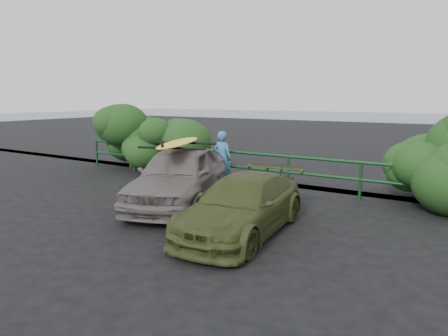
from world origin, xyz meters
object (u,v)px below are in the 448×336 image
Objects in this scene: guardrail at (257,170)px; olive_vehicle at (243,205)px; man at (223,159)px; sedan at (179,176)px; surfboard at (179,143)px.

guardrail is 3.65× the size of olive_vehicle.
man is (-0.98, -0.37, 0.31)m from guardrail.
guardrail is 4.12m from olive_vehicle.
sedan is 1.12× the size of olive_vehicle.
surfboard is at bearing -104.40° from guardrail.
sedan reaches higher than guardrail.
sedan reaches higher than olive_vehicle.
man reaches higher than surfboard.
olive_vehicle is at bearing 129.58° from man.
sedan is at bearing -19.98° from surfboard.
man reaches higher than guardrail.
olive_vehicle is 2.74m from surfboard.
guardrail is 1.09m from man.
sedan is 2.56m from olive_vehicle.
man is at bearing 76.14° from surfboard.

